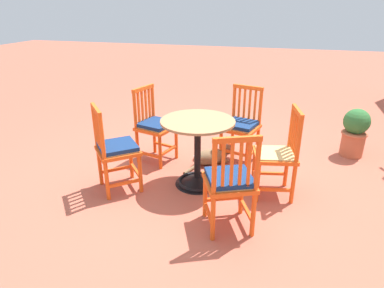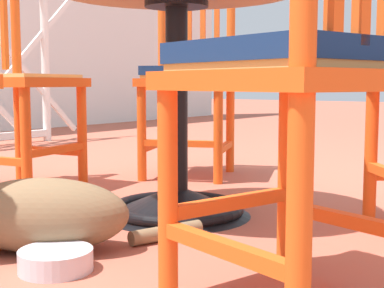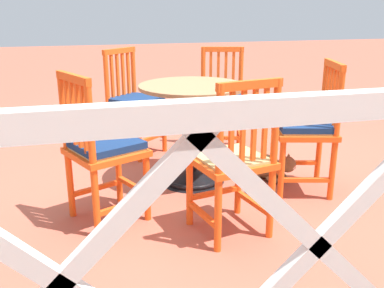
{
  "view_description": "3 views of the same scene",
  "coord_description": "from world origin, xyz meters",
  "px_view_note": "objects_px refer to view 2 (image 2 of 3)",
  "views": [
    {
      "loc": [
        3.24,
        0.81,
        1.83
      ],
      "look_at": [
        0.01,
        -0.11,
        0.41
      ],
      "focal_mm": 31.55,
      "sensor_mm": 36.0,
      "label": 1
    },
    {
      "loc": [
        -1.27,
        -1.13,
        0.43
      ],
      "look_at": [
        0.04,
        -0.14,
        0.25
      ],
      "focal_mm": 52.45,
      "sensor_mm": 36.0,
      "label": 2
    },
    {
      "loc": [
        0.9,
        2.95,
        1.27
      ],
      "look_at": [
        0.15,
        0.08,
        0.32
      ],
      "focal_mm": 40.99,
      "sensor_mm": 36.0,
      "label": 3
    }
  ],
  "objects_px": {
    "cafe_table": "(177,128)",
    "tabby_cat": "(28,215)",
    "orange_chair_at_corner": "(189,79)",
    "pet_water_bowl": "(56,260)",
    "orange_chair_by_planter": "(15,82)",
    "orange_chair_facing_out": "(302,73)"
  },
  "relations": [
    {
      "from": "cafe_table",
      "to": "tabby_cat",
      "type": "relative_size",
      "value": 1.28
    },
    {
      "from": "orange_chair_at_corner",
      "to": "pet_water_bowl",
      "type": "xyz_separation_m",
      "value": [
        -1.26,
        -0.57,
        -0.42
      ]
    },
    {
      "from": "orange_chair_at_corner",
      "to": "tabby_cat",
      "type": "distance_m",
      "value": 1.31
    },
    {
      "from": "orange_chair_at_corner",
      "to": "orange_chair_by_planter",
      "type": "bearing_deg",
      "value": 152.5
    },
    {
      "from": "pet_water_bowl",
      "to": "tabby_cat",
      "type": "bearing_deg",
      "value": 72.01
    },
    {
      "from": "orange_chair_by_planter",
      "to": "orange_chair_at_corner",
      "type": "bearing_deg",
      "value": -27.5
    },
    {
      "from": "orange_chair_at_corner",
      "to": "orange_chair_facing_out",
      "type": "bearing_deg",
      "value": -135.14
    },
    {
      "from": "orange_chair_by_planter",
      "to": "pet_water_bowl",
      "type": "distance_m",
      "value": 1.17
    },
    {
      "from": "orange_chair_by_planter",
      "to": "tabby_cat",
      "type": "height_order",
      "value": "orange_chair_by_planter"
    },
    {
      "from": "orange_chair_by_planter",
      "to": "pet_water_bowl",
      "type": "bearing_deg",
      "value": -121.6
    },
    {
      "from": "tabby_cat",
      "to": "pet_water_bowl",
      "type": "distance_m",
      "value": 0.2
    },
    {
      "from": "orange_chair_facing_out",
      "to": "orange_chair_by_planter",
      "type": "bearing_deg",
      "value": 73.81
    },
    {
      "from": "cafe_table",
      "to": "orange_chair_by_planter",
      "type": "distance_m",
      "value": 0.83
    },
    {
      "from": "orange_chair_at_corner",
      "to": "orange_chair_facing_out",
      "type": "xyz_separation_m",
      "value": [
        -1.11,
        -1.11,
        0.0
      ]
    },
    {
      "from": "tabby_cat",
      "to": "pet_water_bowl",
      "type": "bearing_deg",
      "value": -107.99
    },
    {
      "from": "cafe_table",
      "to": "pet_water_bowl",
      "type": "bearing_deg",
      "value": -168.9
    },
    {
      "from": "cafe_table",
      "to": "orange_chair_facing_out",
      "type": "xyz_separation_m",
      "value": [
        -0.45,
        -0.65,
        0.16
      ]
    },
    {
      "from": "orange_chair_at_corner",
      "to": "orange_chair_by_planter",
      "type": "height_order",
      "value": "same"
    },
    {
      "from": "orange_chair_at_corner",
      "to": "pet_water_bowl",
      "type": "bearing_deg",
      "value": -155.56
    },
    {
      "from": "orange_chair_at_corner",
      "to": "tabby_cat",
      "type": "height_order",
      "value": "orange_chair_at_corner"
    },
    {
      "from": "orange_chair_at_corner",
      "to": "pet_water_bowl",
      "type": "distance_m",
      "value": 1.45
    },
    {
      "from": "orange_chair_facing_out",
      "to": "tabby_cat",
      "type": "bearing_deg",
      "value": 97.26
    }
  ]
}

